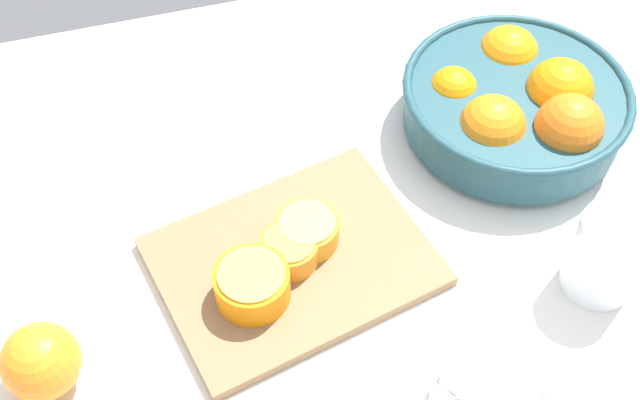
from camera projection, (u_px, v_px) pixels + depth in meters
ground_plane at (351, 258)px, 95.82cm from camera, size 125.26×99.10×3.00cm
fruit_bowl at (516, 104)px, 103.11cm from camera, size 29.01×29.01×11.42cm
juice_glass at (605, 259)px, 88.42cm from camera, size 8.00×8.00×10.52cm
cutting_board at (293, 262)px, 92.74cm from camera, size 34.07×28.46×1.49cm
orange_half_0 at (289, 248)px, 90.97cm from camera, size 6.63×6.63×3.45cm
orange_half_1 at (307, 230)px, 92.52cm from camera, size 7.30×7.30×3.52cm
orange_half_2 at (252, 284)px, 87.45cm from camera, size 8.30×8.30×4.33cm
loose_orange_0 at (41, 362)px, 81.21cm from camera, size 8.07×8.07×8.07cm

